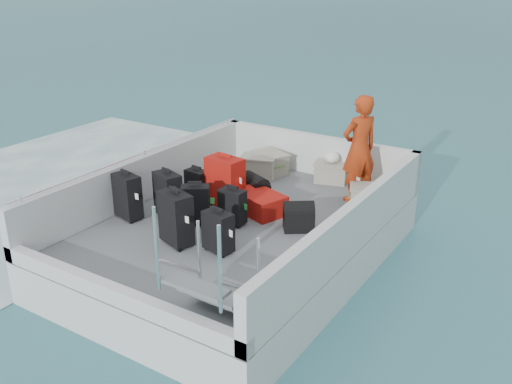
# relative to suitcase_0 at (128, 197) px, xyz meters

# --- Properties ---
(ground) EXTENTS (160.00, 160.00, 0.00)m
(ground) POSITION_rel_suitcase_0_xyz_m (1.42, 0.73, -0.95)
(ground) COLOR #19505A
(ground) RESTS_ON ground
(wake_foam) EXTENTS (10.00, 10.00, 0.00)m
(wake_foam) POSITION_rel_suitcase_0_xyz_m (-3.38, 0.73, -0.95)
(wake_foam) COLOR white
(wake_foam) RESTS_ON ground
(ferry_hull) EXTENTS (3.60, 5.00, 0.60)m
(ferry_hull) POSITION_rel_suitcase_0_xyz_m (1.42, 0.73, -0.65)
(ferry_hull) COLOR silver
(ferry_hull) RESTS_ON ground
(deck) EXTENTS (3.30, 4.70, 0.02)m
(deck) POSITION_rel_suitcase_0_xyz_m (1.42, 0.73, -0.34)
(deck) COLOR slate
(deck) RESTS_ON ferry_hull
(deck_fittings) EXTENTS (3.60, 5.00, 0.90)m
(deck_fittings) POSITION_rel_suitcase_0_xyz_m (1.77, 0.40, 0.04)
(deck_fittings) COLOR silver
(deck_fittings) RESTS_ON deck
(suitcase_0) EXTENTS (0.47, 0.34, 0.66)m
(suitcase_0) POSITION_rel_suitcase_0_xyz_m (0.00, 0.00, 0.00)
(suitcase_0) COLOR black
(suitcase_0) RESTS_ON deck
(suitcase_1) EXTENTS (0.50, 0.39, 0.66)m
(suitcase_1) POSITION_rel_suitcase_0_xyz_m (0.44, 0.37, -0.00)
(suitcase_1) COLOR black
(suitcase_1) RESTS_ON deck
(suitcase_2) EXTENTS (0.37, 0.24, 0.51)m
(suitcase_2) POSITION_rel_suitcase_0_xyz_m (0.44, 1.04, -0.08)
(suitcase_2) COLOR black
(suitcase_2) RESTS_ON deck
(suitcase_3) EXTENTS (0.53, 0.41, 0.71)m
(suitcase_3) POSITION_rel_suitcase_0_xyz_m (1.12, -0.26, 0.03)
(suitcase_3) COLOR black
(suitcase_3) RESTS_ON deck
(suitcase_4) EXTENTS (0.45, 0.41, 0.58)m
(suitcase_4) POSITION_rel_suitcase_0_xyz_m (0.96, 0.36, -0.04)
(suitcase_4) COLOR black
(suitcase_4) RESTS_ON deck
(suitcase_5) EXTENTS (0.59, 0.40, 0.76)m
(suitcase_5) POSITION_rel_suitcase_0_xyz_m (0.90, 1.14, 0.05)
(suitcase_5) COLOR #A6170C
(suitcase_5) RESTS_ON deck
(suitcase_6) EXTENTS (0.42, 0.30, 0.54)m
(suitcase_6) POSITION_rel_suitcase_0_xyz_m (1.71, -0.14, -0.06)
(suitcase_6) COLOR black
(suitcase_6) RESTS_ON deck
(suitcase_7) EXTENTS (0.37, 0.21, 0.52)m
(suitcase_7) POSITION_rel_suitcase_0_xyz_m (1.39, 0.64, -0.07)
(suitcase_7) COLOR black
(suitcase_7) RESTS_ON deck
(suitcase_8) EXTENTS (0.89, 0.72, 0.30)m
(suitcase_8) POSITION_rel_suitcase_0_xyz_m (1.48, 1.20, -0.18)
(suitcase_8) COLOR #A6170C
(suitcase_8) RESTS_ON deck
(duffel_0) EXTENTS (0.59, 0.46, 0.32)m
(duffel_0) POSITION_rel_suitcase_0_xyz_m (0.48, 1.74, -0.17)
(duffel_0) COLOR black
(duffel_0) RESTS_ON deck
(duffel_1) EXTENTS (0.55, 0.47, 0.32)m
(duffel_1) POSITION_rel_suitcase_0_xyz_m (1.17, 1.56, -0.17)
(duffel_1) COLOR black
(duffel_1) RESTS_ON deck
(duffel_2) EXTENTS (0.51, 0.48, 0.32)m
(duffel_2) POSITION_rel_suitcase_0_xyz_m (2.26, 0.99, -0.17)
(duffel_2) COLOR black
(duffel_2) RESTS_ON deck
(crate_0) EXTENTS (0.67, 0.55, 0.35)m
(crate_0) POSITION_rel_suitcase_0_xyz_m (0.66, 2.47, -0.16)
(crate_0) COLOR #A4A08F
(crate_0) RESTS_ON deck
(crate_1) EXTENTS (0.69, 0.59, 0.35)m
(crate_1) POSITION_rel_suitcase_0_xyz_m (0.73, 2.74, -0.16)
(crate_1) COLOR #A4A08F
(crate_1) RESTS_ON deck
(crate_2) EXTENTS (0.59, 0.48, 0.31)m
(crate_2) POSITION_rel_suitcase_0_xyz_m (1.82, 2.93, -0.17)
(crate_2) COLOR #A4A08F
(crate_2) RESTS_ON deck
(crate_3) EXTENTS (0.66, 0.57, 0.33)m
(crate_3) POSITION_rel_suitcase_0_xyz_m (2.80, 2.19, -0.16)
(crate_3) COLOR #A4A08F
(crate_3) RESTS_ON deck
(yellow_bag) EXTENTS (0.28, 0.26, 0.22)m
(yellow_bag) POSITION_rel_suitcase_0_xyz_m (2.87, 2.93, -0.22)
(yellow_bag) COLOR yellow
(yellow_bag) RESTS_ON deck
(white_bag) EXTENTS (0.24, 0.24, 0.18)m
(white_bag) POSITION_rel_suitcase_0_xyz_m (1.82, 2.93, 0.07)
(white_bag) COLOR white
(white_bag) RESTS_ON crate_2
(passenger) EXTENTS (0.65, 0.73, 1.66)m
(passenger) POSITION_rel_suitcase_0_xyz_m (2.49, 2.43, 0.50)
(passenger) COLOR #E54115
(passenger) RESTS_ON deck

